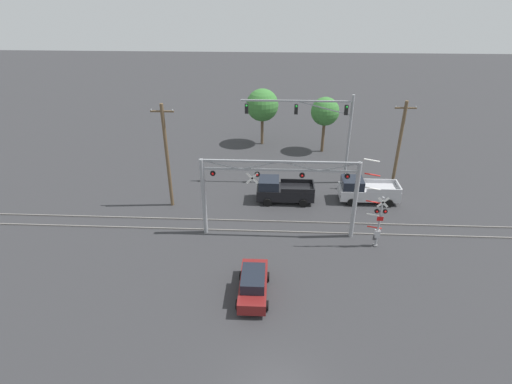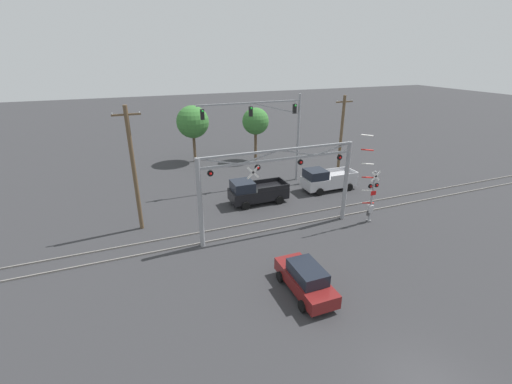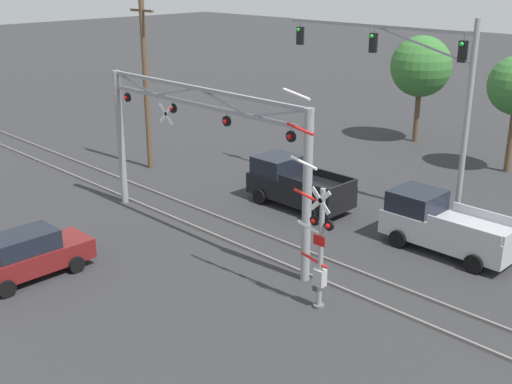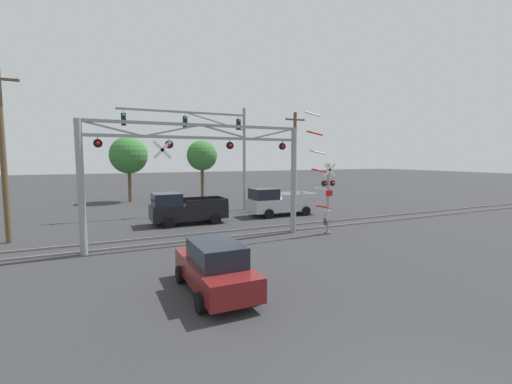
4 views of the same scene
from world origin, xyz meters
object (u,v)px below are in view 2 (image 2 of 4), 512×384
at_px(utility_pole_right, 341,136).
at_px(background_tree_beyond_span, 193,122).
at_px(crossing_gantry, 279,181).
at_px(traffic_signal_span, 277,124).
at_px(utility_pole_left, 134,169).
at_px(sedan_waiting, 306,279).
at_px(pickup_truck_following, 326,180).
at_px(background_tree_far_left_verge, 256,121).
at_px(pickup_truck_lead, 256,192).
at_px(crossing_signal_mast, 371,195).

bearing_deg(utility_pole_right, background_tree_beyond_span, 139.06).
distance_m(crossing_gantry, traffic_signal_span, 10.06).
bearing_deg(utility_pole_left, sedan_waiting, -54.82).
bearing_deg(utility_pole_left, pickup_truck_following, 5.40).
height_order(traffic_signal_span, utility_pole_right, traffic_signal_span).
relative_size(background_tree_beyond_span, background_tree_far_left_verge, 1.05).
distance_m(pickup_truck_lead, pickup_truck_following, 7.13).
distance_m(utility_pole_right, background_tree_far_left_verge, 10.30).
bearing_deg(sedan_waiting, background_tree_far_left_verge, 74.75).
relative_size(pickup_truck_lead, sedan_waiting, 1.14).
height_order(traffic_signal_span, background_tree_beyond_span, traffic_signal_span).
relative_size(utility_pole_left, background_tree_far_left_verge, 1.44).
xyz_separation_m(sedan_waiting, background_tree_beyond_span, (-0.39, 25.37, 3.74)).
xyz_separation_m(crossing_gantry, traffic_signal_span, (4.01, 9.04, 1.83)).
height_order(background_tree_beyond_span, background_tree_far_left_verge, background_tree_beyond_span).
relative_size(pickup_truck_following, utility_pole_left, 0.57).
xyz_separation_m(pickup_truck_lead, utility_pole_left, (-9.29, -1.20, 3.52)).
relative_size(crossing_gantry, pickup_truck_lead, 2.31).
relative_size(crossing_gantry, utility_pole_left, 1.28).
distance_m(pickup_truck_lead, background_tree_beyond_span, 14.22).
bearing_deg(sedan_waiting, pickup_truck_lead, 81.20).
bearing_deg(crossing_gantry, traffic_signal_span, 66.10).
height_order(pickup_truck_following, background_tree_beyond_span, background_tree_beyond_span).
relative_size(crossing_signal_mast, background_tree_far_left_verge, 1.12).
relative_size(sedan_waiting, utility_pole_right, 0.52).
bearing_deg(crossing_gantry, sedan_waiting, -102.53).
bearing_deg(crossing_gantry, utility_pole_right, 37.82).
height_order(crossing_signal_mast, background_tree_far_left_verge, crossing_signal_mast).
xyz_separation_m(crossing_signal_mast, pickup_truck_following, (0.61, 6.71, -1.21)).
height_order(crossing_signal_mast, sedan_waiting, crossing_signal_mast).
xyz_separation_m(crossing_signal_mast, traffic_signal_span, (-2.86, 10.19, 3.47)).
bearing_deg(background_tree_beyond_span, traffic_signal_span, -58.97).
relative_size(utility_pole_left, utility_pole_right, 1.08).
bearing_deg(pickup_truck_lead, utility_pole_right, 16.07).
bearing_deg(utility_pole_left, crossing_signal_mast, -18.07).
bearing_deg(utility_pole_left, pickup_truck_lead, 7.33).
bearing_deg(background_tree_far_left_verge, background_tree_beyond_span, 163.54).
distance_m(traffic_signal_span, background_tree_beyond_span, 11.42).
bearing_deg(pickup_truck_following, crossing_signal_mast, -95.20).
xyz_separation_m(pickup_truck_following, utility_pole_left, (-16.41, -1.55, 3.52)).
relative_size(pickup_truck_lead, background_tree_beyond_span, 0.76).
distance_m(traffic_signal_span, utility_pole_right, 6.68).
height_order(utility_pole_right, background_tree_beyond_span, utility_pole_right).
relative_size(traffic_signal_span, background_tree_beyond_span, 1.53).
relative_size(pickup_truck_lead, utility_pole_right, 0.60).
xyz_separation_m(crossing_gantry, utility_pole_right, (10.45, 8.11, 0.35)).
bearing_deg(utility_pole_right, utility_pole_left, -168.05).
relative_size(pickup_truck_following, utility_pole_right, 0.62).
relative_size(crossing_gantry, pickup_truck_following, 2.23).
xyz_separation_m(crossing_signal_mast, utility_pole_left, (-15.80, 5.16, 2.31)).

